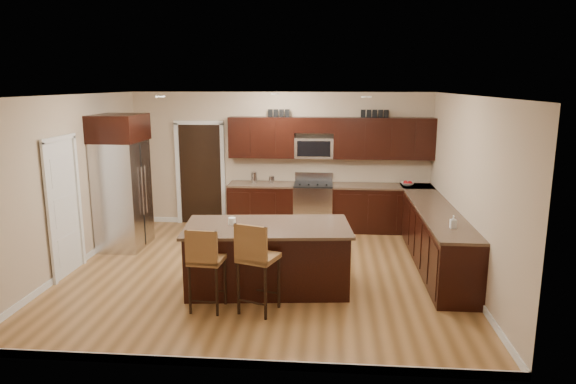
# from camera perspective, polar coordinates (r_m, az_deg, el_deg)

# --- Properties ---
(floor) EXTENTS (6.00, 6.00, 0.00)m
(floor) POSITION_cam_1_polar(r_m,az_deg,el_deg) (8.06, -2.73, -8.86)
(floor) COLOR #A47341
(floor) RESTS_ON ground
(ceiling) EXTENTS (6.00, 6.00, 0.00)m
(ceiling) POSITION_cam_1_polar(r_m,az_deg,el_deg) (7.54, -2.94, 10.70)
(ceiling) COLOR silver
(ceiling) RESTS_ON wall_back
(wall_back) EXTENTS (6.00, 0.00, 6.00)m
(wall_back) POSITION_cam_1_polar(r_m,az_deg,el_deg) (10.38, -0.84, 3.59)
(wall_back) COLOR #C4AD8E
(wall_back) RESTS_ON floor
(wall_left) EXTENTS (0.00, 5.50, 5.50)m
(wall_left) POSITION_cam_1_polar(r_m,az_deg,el_deg) (8.61, -23.05, 0.87)
(wall_left) COLOR #C4AD8E
(wall_left) RESTS_ON floor
(wall_right) EXTENTS (0.00, 5.50, 5.50)m
(wall_right) POSITION_cam_1_polar(r_m,az_deg,el_deg) (7.88, 19.35, 0.19)
(wall_right) COLOR #C4AD8E
(wall_right) RESTS_ON floor
(base_cabinets) EXTENTS (4.02, 3.96, 0.92)m
(base_cabinets) POSITION_cam_1_polar(r_m,az_deg,el_deg) (9.28, 10.16, -3.23)
(base_cabinets) COLOR black
(base_cabinets) RESTS_ON floor
(upper_cabinets) EXTENTS (4.00, 0.33, 0.80)m
(upper_cabinets) POSITION_cam_1_polar(r_m,az_deg,el_deg) (10.10, 4.99, 6.12)
(upper_cabinets) COLOR black
(upper_cabinets) RESTS_ON wall_back
(range) EXTENTS (0.76, 0.64, 1.11)m
(range) POSITION_cam_1_polar(r_m,az_deg,el_deg) (10.21, 2.81, -1.59)
(range) COLOR silver
(range) RESTS_ON floor
(microwave) EXTENTS (0.76, 0.31, 0.40)m
(microwave) POSITION_cam_1_polar(r_m,az_deg,el_deg) (10.15, 2.91, 4.93)
(microwave) COLOR silver
(microwave) RESTS_ON upper_cabinets
(doorway) EXTENTS (0.85, 0.03, 2.06)m
(doorway) POSITION_cam_1_polar(r_m,az_deg,el_deg) (10.70, -9.68, 1.94)
(doorway) COLOR black
(doorway) RESTS_ON floor
(pantry_door) EXTENTS (0.03, 0.80, 2.04)m
(pantry_door) POSITION_cam_1_polar(r_m,az_deg,el_deg) (8.41, -23.68, -1.74)
(pantry_door) COLOR white
(pantry_door) RESTS_ON floor
(letter_decor) EXTENTS (2.20, 0.03, 0.15)m
(letter_decor) POSITION_cam_1_polar(r_m,az_deg,el_deg) (10.07, 4.21, 8.71)
(letter_decor) COLOR black
(letter_decor) RESTS_ON upper_cabinets
(island) EXTENTS (2.42, 1.43, 0.92)m
(island) POSITION_cam_1_polar(r_m,az_deg,el_deg) (7.34, -2.27, -7.42)
(island) COLOR black
(island) RESTS_ON floor
(stool_left) EXTENTS (0.45, 0.45, 1.11)m
(stool_left) POSITION_cam_1_polar(r_m,az_deg,el_deg) (6.59, -9.19, -7.46)
(stool_left) COLOR olive
(stool_left) RESTS_ON floor
(stool_mid) EXTENTS (0.57, 0.57, 1.19)m
(stool_mid) POSITION_cam_1_polar(r_m,az_deg,el_deg) (6.45, -3.59, -7.27)
(stool_mid) COLOR olive
(stool_mid) RESTS_ON floor
(refrigerator) EXTENTS (0.79, 1.01, 2.35)m
(refrigerator) POSITION_cam_1_polar(r_m,az_deg,el_deg) (9.42, -17.96, 1.22)
(refrigerator) COLOR silver
(refrigerator) RESTS_ON floor
(floor_mat) EXTENTS (1.08, 0.79, 0.01)m
(floor_mat) POSITION_cam_1_polar(r_m,az_deg,el_deg) (9.86, -0.16, -4.88)
(floor_mat) COLOR brown
(floor_mat) RESTS_ON floor
(fruit_bowl) EXTENTS (0.26, 0.26, 0.06)m
(fruit_bowl) POSITION_cam_1_polar(r_m,az_deg,el_deg) (10.21, 13.11, 0.86)
(fruit_bowl) COLOR silver
(fruit_bowl) RESTS_ON base_cabinets
(soap_bottle) EXTENTS (0.08, 0.08, 0.18)m
(soap_bottle) POSITION_cam_1_polar(r_m,az_deg,el_deg) (7.40, 17.89, -3.17)
(soap_bottle) COLOR #B2B2B2
(soap_bottle) RESTS_ON base_cabinets
(canister_tall) EXTENTS (0.12, 0.12, 0.22)m
(canister_tall) POSITION_cam_1_polar(r_m,az_deg,el_deg) (10.20, -3.77, 1.59)
(canister_tall) COLOR silver
(canister_tall) RESTS_ON base_cabinets
(canister_short) EXTENTS (0.11, 0.11, 0.14)m
(canister_short) POSITION_cam_1_polar(r_m,az_deg,el_deg) (10.16, -1.82, 1.35)
(canister_short) COLOR silver
(canister_short) RESTS_ON base_cabinets
(island_jar) EXTENTS (0.10, 0.10, 0.10)m
(island_jar) POSITION_cam_1_polar(r_m,az_deg,el_deg) (7.26, -6.24, -3.24)
(island_jar) COLOR white
(island_jar) RESTS_ON island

